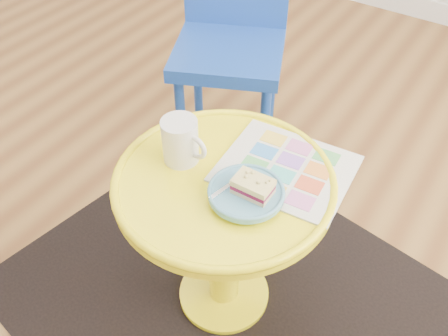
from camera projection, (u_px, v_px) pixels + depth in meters
The scene contains 10 objects.
floor at pixel (114, 165), 2.09m from camera, with size 4.00×4.00×0.00m, color brown.
room_walls at pixel (103, 2), 3.04m from camera, with size 4.00×4.00×4.00m.
rug at pixel (224, 294), 1.64m from camera, with size 1.30×1.10×0.01m, color black.
side_table at pixel (224, 218), 1.37m from camera, with size 0.57×0.57×0.54m.
chair at pixel (232, 29), 1.87m from camera, with size 0.53×0.53×0.90m.
newspaper at pixel (286, 168), 1.29m from camera, with size 0.33×0.28×0.01m, color silver.
mug at pixel (181, 140), 1.27m from camera, with size 0.13×0.09×0.12m.
plate at pixel (246, 193), 1.20m from camera, with size 0.19×0.19×0.02m.
cake_slice at pixel (253, 186), 1.18m from camera, with size 0.09×0.06×0.04m.
fork at pixel (233, 182), 1.22m from camera, with size 0.04×0.14×0.00m.
Camera 1 is at (1.22, -1.01, 1.44)m, focal length 40.00 mm.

